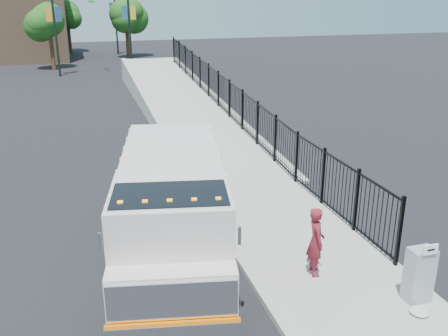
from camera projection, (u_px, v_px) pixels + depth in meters
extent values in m
plane|color=black|center=(235.00, 251.00, 13.27)|extent=(120.00, 120.00, 0.00)
cube|color=#9E998E|center=(336.00, 277.00, 11.96)|extent=(3.55, 12.00, 0.12)
cube|color=#ADAAA3|center=(261.00, 289.00, 11.43)|extent=(0.30, 12.00, 0.16)
cube|color=#9E998E|center=(185.00, 113.00, 28.28)|extent=(3.95, 24.06, 3.19)
cube|color=black|center=(229.00, 111.00, 24.75)|extent=(0.10, 28.00, 1.80)
cube|color=black|center=(173.00, 229.00, 13.22)|extent=(2.40, 7.22, 0.23)
cube|color=silver|center=(172.00, 235.00, 10.60)|extent=(2.87, 2.74, 2.10)
cube|color=silver|center=(172.00, 292.00, 9.54)|extent=(2.57, 1.20, 1.05)
cube|color=silver|center=(172.00, 304.00, 9.18)|extent=(2.39, 0.55, 0.89)
cube|color=silver|center=(173.00, 330.00, 9.28)|extent=(2.51, 0.67, 0.29)
cube|color=#DB5C00|center=(173.00, 323.00, 9.22)|extent=(2.49, 0.54, 0.06)
cube|color=black|center=(171.00, 214.00, 10.14)|extent=(2.53, 1.78, 0.89)
cube|color=silver|center=(172.00, 174.00, 14.15)|extent=(3.32, 4.82, 1.79)
cube|color=silver|center=(100.00, 242.00, 9.34)|extent=(0.07, 0.07, 0.37)
cube|color=silver|center=(239.00, 236.00, 9.57)|extent=(0.07, 0.07, 0.37)
cube|color=orange|center=(120.00, 203.00, 9.56)|extent=(0.12, 0.10, 0.06)
cube|color=orange|center=(145.00, 202.00, 9.60)|extent=(0.12, 0.10, 0.06)
cube|color=orange|center=(170.00, 201.00, 9.65)|extent=(0.12, 0.10, 0.06)
cube|color=orange|center=(194.00, 200.00, 9.69)|extent=(0.12, 0.10, 0.06)
cube|color=orange|center=(218.00, 199.00, 9.73)|extent=(0.12, 0.10, 0.06)
cylinder|color=black|center=(119.00, 303.00, 10.18)|extent=(0.53, 1.10, 1.05)
cylinder|color=black|center=(227.00, 297.00, 10.38)|extent=(0.53, 1.10, 1.05)
cylinder|color=black|center=(137.00, 202.00, 15.01)|extent=(0.53, 1.10, 1.05)
cylinder|color=black|center=(210.00, 199.00, 15.21)|extent=(0.53, 1.10, 1.05)
cylinder|color=black|center=(139.00, 188.00, 16.10)|extent=(0.53, 1.10, 1.05)
cylinder|color=black|center=(207.00, 186.00, 16.30)|extent=(0.53, 1.10, 1.05)
imported|color=maroon|center=(316.00, 241.00, 11.75)|extent=(0.52, 0.69, 1.70)
cube|color=gray|center=(419.00, 275.00, 10.78)|extent=(0.55, 0.40, 1.25)
cube|color=white|center=(430.00, 250.00, 10.33)|extent=(0.35, 0.04, 0.22)
ellipsoid|color=silver|center=(420.00, 311.00, 10.49)|extent=(0.43, 0.43, 0.11)
cylinder|color=black|center=(55.00, 25.00, 38.89)|extent=(0.18, 0.18, 8.00)
cube|color=navy|center=(58.00, 14.00, 38.71)|extent=(0.45, 0.04, 1.10)
cube|color=orange|center=(49.00, 14.00, 38.52)|extent=(0.45, 0.04, 1.10)
cylinder|color=black|center=(129.00, 23.00, 41.58)|extent=(0.18, 0.18, 8.00)
cube|color=gold|center=(133.00, 13.00, 41.41)|extent=(0.45, 0.04, 1.10)
cube|color=navy|center=(124.00, 13.00, 41.22)|extent=(0.45, 0.04, 1.10)
cylinder|color=black|center=(59.00, 18.00, 48.36)|extent=(0.18, 0.18, 8.00)
cube|color=navy|center=(62.00, 9.00, 48.19)|extent=(0.45, 0.04, 1.10)
cube|color=orange|center=(54.00, 9.00, 48.00)|extent=(0.45, 0.04, 1.10)
cylinder|color=black|center=(116.00, 16.00, 52.66)|extent=(0.18, 0.18, 8.00)
cube|color=#C75C27|center=(118.00, 8.00, 52.49)|extent=(0.45, 0.04, 1.10)
cube|color=#125294|center=(112.00, 8.00, 52.30)|extent=(0.45, 0.04, 1.10)
cylinder|color=#382314|center=(52.00, 51.00, 42.95)|extent=(0.36, 0.36, 3.20)
sphere|color=#194714|center=(49.00, 22.00, 42.14)|extent=(2.88, 2.88, 2.88)
cylinder|color=#382314|center=(128.00, 42.00, 50.91)|extent=(0.36, 0.36, 3.20)
sphere|color=#194714|center=(126.00, 17.00, 50.10)|extent=(2.80, 2.80, 2.80)
cylinder|color=#382314|center=(69.00, 37.00, 55.42)|extent=(0.36, 0.36, 3.20)
sphere|color=#194714|center=(67.00, 15.00, 54.62)|extent=(2.68, 2.68, 2.68)
cube|color=#8C664C|center=(13.00, 18.00, 49.22)|extent=(10.00, 10.00, 8.00)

